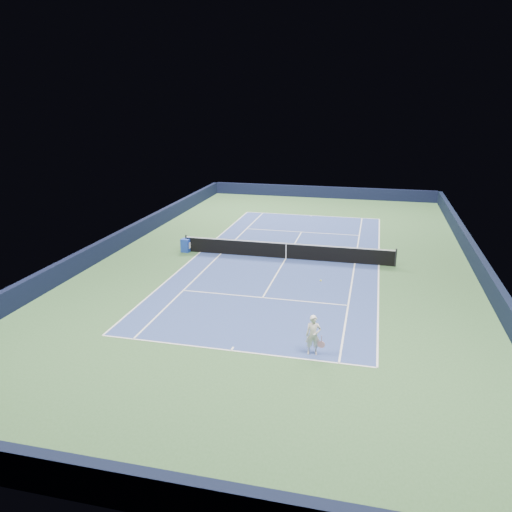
# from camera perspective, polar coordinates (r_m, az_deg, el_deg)

# --- Properties ---
(ground) EXTENTS (40.00, 40.00, 0.00)m
(ground) POSITION_cam_1_polar(r_m,az_deg,el_deg) (30.26, 3.44, -0.28)
(ground) COLOR #335830
(ground) RESTS_ON ground
(wall_far) EXTENTS (22.00, 0.35, 1.10)m
(wall_far) POSITION_cam_1_polar(r_m,az_deg,el_deg) (49.23, 7.57, 7.25)
(wall_far) COLOR black
(wall_far) RESTS_ON ground
(wall_near) EXTENTS (22.00, 0.35, 1.10)m
(wall_near) POSITION_cam_1_polar(r_m,az_deg,el_deg) (13.18, -13.53, -24.49)
(wall_near) COLOR black
(wall_near) RESTS_ON ground
(wall_right) EXTENTS (0.35, 40.00, 1.10)m
(wall_right) POSITION_cam_1_polar(r_m,az_deg,el_deg) (30.27, 24.06, -0.74)
(wall_right) COLOR black
(wall_right) RESTS_ON ground
(wall_left) EXTENTS (0.35, 40.00, 1.10)m
(wall_left) POSITION_cam_1_polar(r_m,az_deg,el_deg) (33.61, -15.03, 1.94)
(wall_left) COLOR black
(wall_left) RESTS_ON ground
(court_surface) EXTENTS (10.97, 23.77, 0.01)m
(court_surface) POSITION_cam_1_polar(r_m,az_deg,el_deg) (30.26, 3.44, -0.28)
(court_surface) COLOR navy
(court_surface) RESTS_ON ground
(baseline_far) EXTENTS (10.97, 0.08, 0.00)m
(baseline_far) POSITION_cam_1_polar(r_m,az_deg,el_deg) (41.61, 6.35, 4.63)
(baseline_far) COLOR white
(baseline_far) RESTS_ON ground
(baseline_near) EXTENTS (10.97, 0.08, 0.00)m
(baseline_near) POSITION_cam_1_polar(r_m,az_deg,el_deg) (19.55, -2.85, -10.74)
(baseline_near) COLOR white
(baseline_near) RESTS_ON ground
(sideline_doubles_right) EXTENTS (0.08, 23.77, 0.00)m
(sideline_doubles_right) POSITION_cam_1_polar(r_m,az_deg,el_deg) (29.86, 13.85, -1.01)
(sideline_doubles_right) COLOR white
(sideline_doubles_right) RESTS_ON ground
(sideline_doubles_left) EXTENTS (0.08, 23.77, 0.00)m
(sideline_doubles_left) POSITION_cam_1_polar(r_m,az_deg,el_deg) (31.62, -6.39, 0.45)
(sideline_doubles_left) COLOR white
(sideline_doubles_left) RESTS_ON ground
(sideline_singles_right) EXTENTS (0.08, 23.77, 0.00)m
(sideline_singles_right) POSITION_cam_1_polar(r_m,az_deg,el_deg) (29.86, 11.23, -0.83)
(sideline_singles_right) COLOR white
(sideline_singles_right) RESTS_ON ground
(sideline_singles_left) EXTENTS (0.08, 23.77, 0.00)m
(sideline_singles_left) POSITION_cam_1_polar(r_m,az_deg,el_deg) (31.19, -4.02, 0.27)
(sideline_singles_left) COLOR white
(sideline_singles_left) RESTS_ON ground
(service_line_far) EXTENTS (8.23, 0.08, 0.00)m
(service_line_far) POSITION_cam_1_polar(r_m,az_deg,el_deg) (36.33, 5.23, 2.75)
(service_line_far) COLOR white
(service_line_far) RESTS_ON ground
(service_line_near) EXTENTS (8.23, 0.08, 0.00)m
(service_line_near) POSITION_cam_1_polar(r_m,az_deg,el_deg) (24.36, 0.76, -4.77)
(service_line_near) COLOR white
(service_line_near) RESTS_ON ground
(center_service_line) EXTENTS (0.08, 12.80, 0.00)m
(center_service_line) POSITION_cam_1_polar(r_m,az_deg,el_deg) (30.26, 3.44, -0.27)
(center_service_line) COLOR white
(center_service_line) RESTS_ON ground
(center_mark_far) EXTENTS (0.08, 0.30, 0.00)m
(center_mark_far) POSITION_cam_1_polar(r_m,az_deg,el_deg) (41.46, 6.32, 4.59)
(center_mark_far) COLOR white
(center_mark_far) RESTS_ON ground
(center_mark_near) EXTENTS (0.08, 0.30, 0.00)m
(center_mark_near) POSITION_cam_1_polar(r_m,az_deg,el_deg) (19.68, -2.73, -10.54)
(center_mark_near) COLOR white
(center_mark_near) RESTS_ON ground
(tennis_net) EXTENTS (12.90, 0.10, 1.07)m
(tennis_net) POSITION_cam_1_polar(r_m,az_deg,el_deg) (30.11, 3.45, 0.63)
(tennis_net) COLOR black
(tennis_net) RESTS_ON ground
(sponsor_cube) EXTENTS (0.59, 0.53, 0.84)m
(sponsor_cube) POSITION_cam_1_polar(r_m,az_deg,el_deg) (31.73, -8.03, 1.22)
(sponsor_cube) COLOR #1C3DAD
(sponsor_cube) RESTS_ON ground
(tennis_player) EXTENTS (0.77, 1.26, 2.65)m
(tennis_player) POSITION_cam_1_polar(r_m,az_deg,el_deg) (19.07, 6.57, -8.97)
(tennis_player) COLOR white
(tennis_player) RESTS_ON ground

